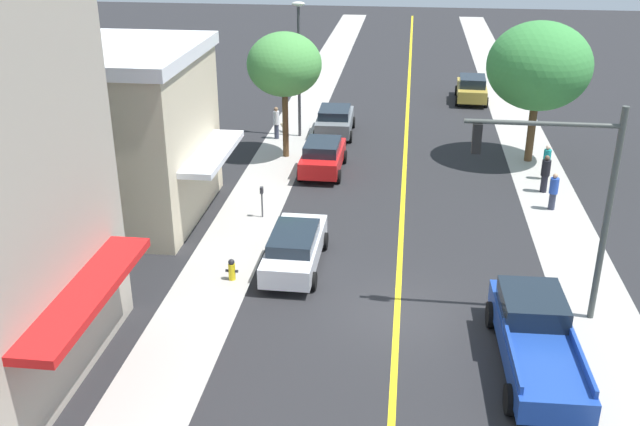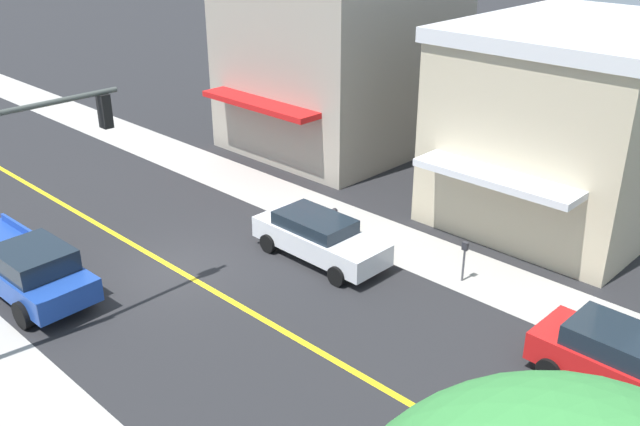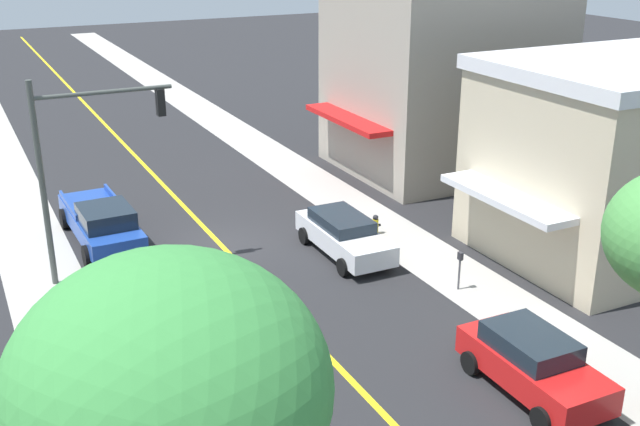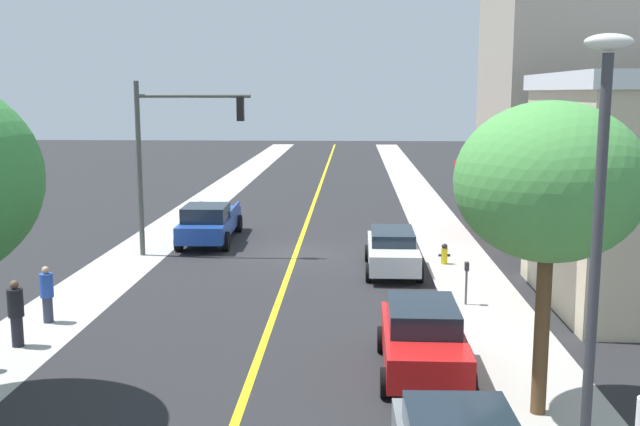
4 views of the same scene
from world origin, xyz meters
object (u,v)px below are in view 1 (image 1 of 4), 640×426
(pedestrian_white_shirt, at_px, (276,122))
(pedestrian_black_shirt, at_px, (545,173))
(traffic_light_mast, at_px, (567,184))
(small_dog, at_px, (284,127))
(street_lamp, at_px, (299,56))
(pedestrian_blue_shirt, at_px, (553,191))
(white_sedan_left_curb, at_px, (295,247))
(street_tree_right_corner, at_px, (284,65))
(blue_pickup_truck, at_px, (536,336))
(fire_hydrant, at_px, (232,270))
(street_tree_left_near, at_px, (539,66))
(parking_meter, at_px, (262,197))
(red_sedan_left_curb, at_px, (323,156))
(grey_sedan_left_curb, at_px, (335,120))
(pedestrian_teal_shirt, at_px, (547,161))
(gold_sedan_right_curb, at_px, (472,88))

(pedestrian_white_shirt, relative_size, pedestrian_black_shirt, 1.03)
(traffic_light_mast, distance_m, small_dog, 22.00)
(traffic_light_mast, relative_size, street_lamp, 0.95)
(pedestrian_blue_shirt, distance_m, pedestrian_black_shirt, 1.99)
(white_sedan_left_curb, height_order, small_dog, white_sedan_left_curb)
(street_tree_right_corner, xyz_separation_m, blue_pickup_truck, (9.97, -16.88, -3.82))
(fire_hydrant, distance_m, street_lamp, 17.09)
(pedestrian_white_shirt, relative_size, small_dog, 3.01)
(street_tree_left_near, xyz_separation_m, pedestrian_blue_shirt, (0.14, -6.23, -3.92))
(traffic_light_mast, relative_size, pedestrian_black_shirt, 3.96)
(parking_meter, xyz_separation_m, pedestrian_blue_shirt, (12.03, 2.32, -0.03))
(street_lamp, distance_m, red_sedan_left_curb, 6.90)
(parking_meter, height_order, traffic_light_mast, traffic_light_mast)
(parking_meter, distance_m, pedestrian_black_shirt, 12.75)
(white_sedan_left_curb, bearing_deg, blue_pickup_truck, -122.43)
(fire_hydrant, relative_size, pedestrian_white_shirt, 0.44)
(grey_sedan_left_curb, relative_size, small_dog, 7.11)
(small_dog, bearing_deg, street_lamp, -160.92)
(white_sedan_left_curb, height_order, pedestrian_white_shirt, pedestrian_white_shirt)
(fire_hydrant, xyz_separation_m, pedestrian_teal_shirt, (12.31, 11.38, 0.49))
(blue_pickup_truck, distance_m, pedestrian_white_shirt, 22.56)
(street_lamp, bearing_deg, blue_pickup_truck, -64.35)
(traffic_light_mast, relative_size, red_sedan_left_curb, 1.61)
(grey_sedan_left_curb, distance_m, pedestrian_black_shirt, 12.60)
(grey_sedan_left_curb, relative_size, pedestrian_white_shirt, 2.36)
(white_sedan_left_curb, xyz_separation_m, pedestrian_blue_shirt, (10.01, 6.55, 0.06))
(traffic_light_mast, bearing_deg, white_sedan_left_curb, -14.40)
(gold_sedan_right_curb, distance_m, pedestrian_black_shirt, 15.74)
(small_dog, bearing_deg, grey_sedan_left_curb, -132.18)
(pedestrian_blue_shirt, bearing_deg, pedestrian_teal_shirt, 174.38)
(fire_hydrant, xyz_separation_m, red_sedan_left_curb, (1.84, 11.04, 0.44))
(street_tree_left_near, bearing_deg, street_lamp, 167.55)
(street_tree_left_near, height_order, pedestrian_black_shirt, street_tree_left_near)
(gold_sedan_right_curb, bearing_deg, blue_pickup_truck, -178.06)
(white_sedan_left_curb, distance_m, pedestrian_teal_shirt, 14.49)
(grey_sedan_left_curb, height_order, small_dog, grey_sedan_left_curb)
(grey_sedan_left_curb, bearing_deg, red_sedan_left_curb, 179.25)
(blue_pickup_truck, bearing_deg, grey_sedan_left_curb, 19.11)
(parking_meter, relative_size, blue_pickup_truck, 0.22)
(street_tree_right_corner, relative_size, fire_hydrant, 8.00)
(red_sedan_left_curb, relative_size, gold_sedan_right_curb, 1.00)
(street_lamp, height_order, small_dog, street_lamp)
(street_tree_right_corner, xyz_separation_m, pedestrian_teal_shirt, (12.62, -1.75, -3.81))
(parking_meter, distance_m, white_sedan_left_curb, 4.69)
(grey_sedan_left_curb, distance_m, small_dog, 2.92)
(blue_pickup_truck, bearing_deg, red_sedan_left_curb, 26.27)
(street_tree_left_near, bearing_deg, street_tree_right_corner, -176.11)
(parking_meter, bearing_deg, blue_pickup_truck, -43.47)
(gold_sedan_right_curb, relative_size, small_dog, 7.20)
(fire_hydrant, relative_size, gold_sedan_right_curb, 0.18)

